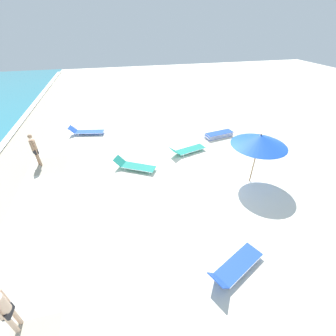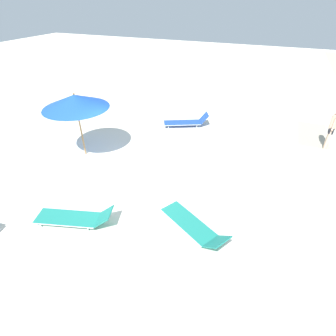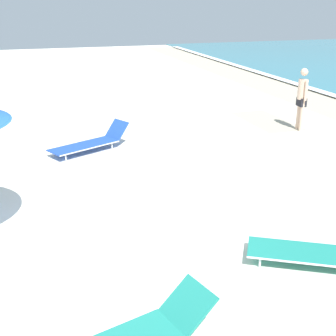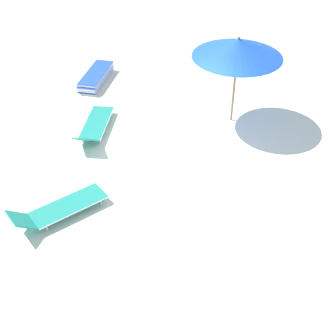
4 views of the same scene
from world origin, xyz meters
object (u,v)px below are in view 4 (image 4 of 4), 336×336
Objects in this scene: lounger_stack at (96,77)px; beach_umbrella at (238,48)px; sun_lounger_under_umbrella at (59,208)px; sun_lounger_beside_umbrella at (94,126)px.

beach_umbrella is at bearing 163.52° from lounger_stack.
sun_lounger_under_umbrella reaches higher than sun_lounger_beside_umbrella.
lounger_stack is 0.88× the size of sun_lounger_beside_umbrella.
sun_lounger_under_umbrella is at bearing 66.42° from beach_umbrella.
beach_umbrella reaches higher than sun_lounger_beside_umbrella.
sun_lounger_under_umbrella is 0.96× the size of sun_lounger_beside_umbrella.
lounger_stack is (4.69, -0.50, -2.00)m from beach_umbrella.
sun_lounger_beside_umbrella is (0.94, -3.14, -0.00)m from sun_lounger_under_umbrella.
sun_lounger_under_umbrella is at bearing 90.54° from sun_lounger_beside_umbrella.
sun_lounger_beside_umbrella is at bearing 108.96° from lounger_stack.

